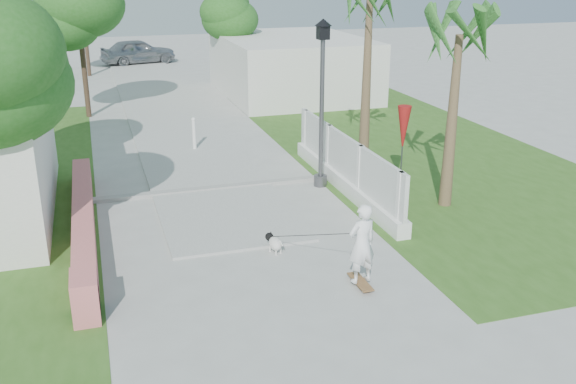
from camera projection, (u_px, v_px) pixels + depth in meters
name	position (u px, v px, depth m)	size (l,w,h in m)	color
ground	(274.00, 295.00, 11.80)	(90.00, 90.00, 0.00)	#B7B7B2
path_strip	(155.00, 93.00, 29.75)	(3.20, 36.00, 0.06)	#B7B7B2
curb	(212.00, 189.00, 17.17)	(6.50, 0.25, 0.10)	#999993
grass_right	(412.00, 149.00, 20.94)	(8.00, 20.00, 0.01)	#335C1D
pink_wall	(84.00, 228.00, 13.96)	(0.45, 8.20, 0.80)	#DD7173
lattice_fence	(345.00, 170.00, 17.06)	(0.35, 7.00, 1.50)	white
building_right	(291.00, 66.00, 29.20)	(6.00, 8.00, 2.60)	silver
street_lamp	(322.00, 98.00, 16.73)	(0.44, 0.44, 4.44)	#59595E
bollard	(194.00, 133.00, 20.64)	(0.14, 0.14, 1.09)	white
patio_umbrella	(403.00, 129.00, 16.61)	(0.36, 0.36, 2.30)	#59595E
tree_path_left	(79.00, 17.00, 24.02)	(3.40, 3.40, 5.23)	#4C3826
tree_path_right	(220.00, 14.00, 29.46)	(3.00, 3.00, 4.79)	#4C3826
tree_path_far	(82.00, 2.00, 33.06)	(3.20, 3.20, 5.17)	#4C3826
palm_far	(369.00, 12.00, 17.40)	(1.80, 1.80, 5.30)	brown
palm_near	(459.00, 45.00, 14.84)	(1.80, 1.80, 4.70)	brown
skateboarder	(318.00, 236.00, 12.53)	(1.44, 2.52, 1.65)	brown
dog	(274.00, 242.00, 13.47)	(0.40, 0.56, 0.41)	silver
parked_car	(138.00, 51.00, 38.13)	(1.74, 4.31, 1.47)	#AAACB2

